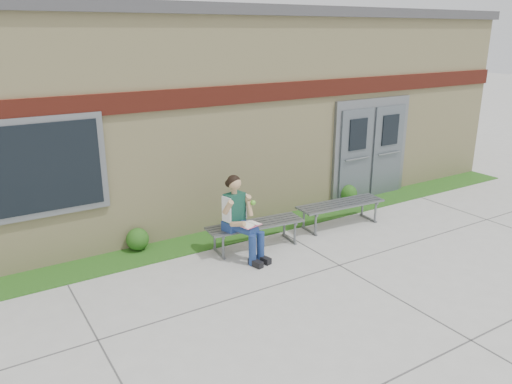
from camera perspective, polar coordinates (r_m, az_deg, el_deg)
ground at (r=7.60m, az=6.25°, el=-11.52°), size 80.00×80.00×0.00m
grass_strip at (r=9.55m, az=-3.41°, el=-4.99°), size 16.00×0.80×0.02m
school_building at (r=12.00m, az=-11.51°, el=9.80°), size 16.20×6.22×4.20m
bench_left at (r=8.94m, az=-0.08°, el=-4.23°), size 1.81×0.66×0.46m
bench_right at (r=10.06m, az=9.63°, el=-1.83°), size 1.86×0.64×0.48m
girl at (r=8.42m, az=-1.75°, el=-2.83°), size 0.58×0.92×1.44m
shrub_mid at (r=9.09m, az=-13.38°, el=-5.27°), size 0.40×0.40×0.40m
shrub_east at (r=11.49m, az=10.50°, el=-0.15°), size 0.40×0.40×0.40m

